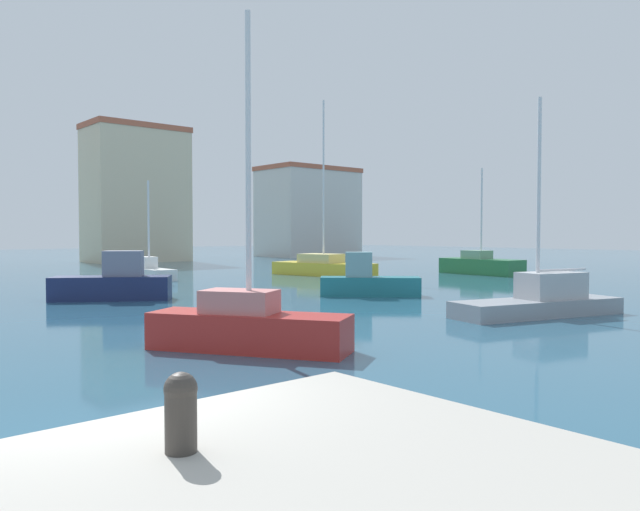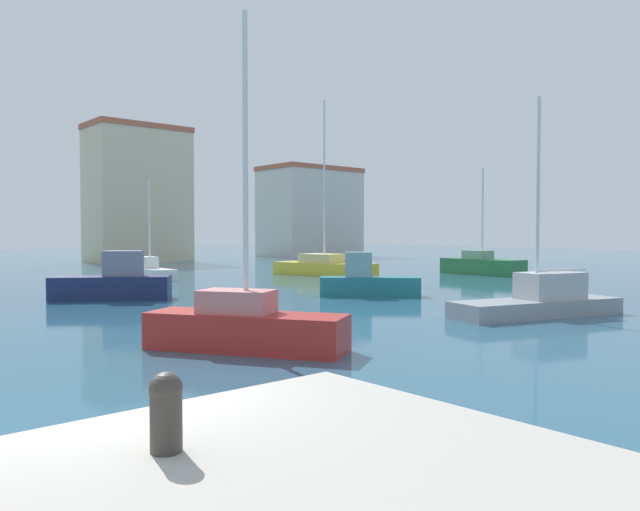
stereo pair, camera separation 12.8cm
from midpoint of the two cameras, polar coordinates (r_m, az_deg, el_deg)
water at (r=31.29m, az=-7.30°, el=-2.68°), size 160.00×160.00×0.00m
mooring_bollard at (r=4.65m, az=-13.37°, el=-13.71°), size 0.24×0.24×0.58m
sailboat_green_far_right at (r=39.92m, az=14.91°, el=-0.86°), size 2.22×5.54×6.68m
sailboat_yellow_distant_east at (r=37.63m, az=0.46°, el=-1.00°), size 3.41×6.92×10.71m
sailboat_white_mid_harbor at (r=35.65m, az=-15.50°, el=-1.44°), size 1.30×4.26×5.54m
sailboat_grey_distant_north at (r=20.46m, az=20.02°, el=-3.91°), size 6.01×3.13×6.81m
motorboat_teal_behind_lamppost at (r=25.31m, az=4.60°, el=-2.48°), size 3.70×3.61×1.82m
sailboat_red_near_pier at (r=13.67m, az=-6.76°, el=-6.42°), size 3.42×4.47×7.41m
motorboat_navy_far_left at (r=25.12m, az=-18.55°, el=-2.50°), size 4.44×3.63×1.91m
yacht_club at (r=58.34m, az=-16.53°, el=5.52°), size 8.73×5.29×12.33m
warehouse_block at (r=69.83m, az=-0.88°, el=4.09°), size 10.71×6.93×10.05m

